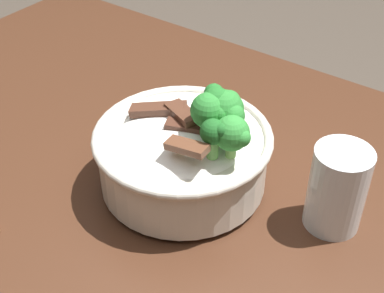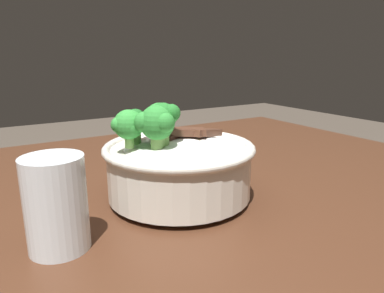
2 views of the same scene
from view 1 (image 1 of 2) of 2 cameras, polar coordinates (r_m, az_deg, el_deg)
dining_table at (r=0.74m, az=1.44°, el=-14.09°), size 1.37×0.86×0.78m
rice_bowl at (r=0.69m, az=-0.69°, el=-0.28°), size 0.23×0.23×0.15m
drinking_glass at (r=0.67m, az=14.81°, el=-4.64°), size 0.07×0.07×0.11m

